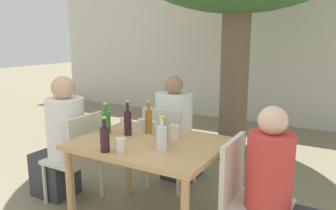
# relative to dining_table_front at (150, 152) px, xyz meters

# --- Properties ---
(cafe_building_wall) EXTENTS (10.00, 0.08, 2.80)m
(cafe_building_wall) POSITION_rel_dining_table_front_xyz_m (0.00, 4.01, 0.73)
(cafe_building_wall) COLOR beige
(cafe_building_wall) RESTS_ON ground_plane
(dining_table_front) EXTENTS (1.18, 0.91, 0.76)m
(dining_table_front) POSITION_rel_dining_table_front_xyz_m (0.00, 0.00, 0.00)
(dining_table_front) COLOR tan
(dining_table_front) RESTS_ON ground_plane
(patio_chair_0) EXTENTS (0.44, 0.44, 0.89)m
(patio_chair_0) POSITION_rel_dining_table_front_xyz_m (-0.82, 0.00, -0.16)
(patio_chair_0) COLOR beige
(patio_chair_0) RESTS_ON ground_plane
(patio_chair_1) EXTENTS (0.44, 0.44, 0.89)m
(patio_chair_1) POSITION_rel_dining_table_front_xyz_m (0.82, 0.00, -0.16)
(patio_chair_1) COLOR beige
(patio_chair_1) RESTS_ON ground_plane
(patio_chair_2) EXTENTS (0.44, 0.44, 0.89)m
(patio_chair_2) POSITION_rel_dining_table_front_xyz_m (-0.24, 0.69, -0.16)
(patio_chair_2) COLOR beige
(patio_chair_2) RESTS_ON ground_plane
(person_seated_0) EXTENTS (0.58, 0.37, 1.24)m
(person_seated_0) POSITION_rel_dining_table_front_xyz_m (-1.05, -0.00, -0.10)
(person_seated_0) COLOR #383842
(person_seated_0) RESTS_ON ground_plane
(person_seated_1) EXTENTS (0.56, 0.32, 1.16)m
(person_seated_1) POSITION_rel_dining_table_front_xyz_m (1.06, -0.00, -0.16)
(person_seated_1) COLOR #383842
(person_seated_1) RESTS_ON ground_plane
(person_seated_2) EXTENTS (0.40, 0.60, 1.20)m
(person_seated_2) POSITION_rel_dining_table_front_xyz_m (-0.24, 0.91, -0.12)
(person_seated_2) COLOR #383842
(person_seated_2) RESTS_ON ground_plane
(wine_bottle_0) EXTENTS (0.07, 0.07, 0.27)m
(wine_bottle_0) POSITION_rel_dining_table_front_xyz_m (-0.15, -0.38, 0.20)
(wine_bottle_0) COLOR #331923
(wine_bottle_0) RESTS_ON dining_table_front
(green_bottle_1) EXTENTS (0.08, 0.08, 0.28)m
(green_bottle_1) POSITION_rel_dining_table_front_xyz_m (-0.46, -0.00, 0.20)
(green_bottle_1) COLOR #287A38
(green_bottle_1) RESTS_ON dining_table_front
(amber_bottle_2) EXTENTS (0.07, 0.07, 0.23)m
(amber_bottle_2) POSITION_rel_dining_table_front_xyz_m (0.15, -0.02, 0.18)
(amber_bottle_2) COLOR #9E661E
(amber_bottle_2) RESTS_ON dining_table_front
(water_bottle_3) EXTENTS (0.08, 0.08, 0.27)m
(water_bottle_3) POSITION_rel_dining_table_front_xyz_m (0.20, -0.15, 0.20)
(water_bottle_3) COLOR silver
(water_bottle_3) RESTS_ON dining_table_front
(amber_bottle_4) EXTENTS (0.06, 0.06, 0.29)m
(amber_bottle_4) POSITION_rel_dining_table_front_xyz_m (-0.14, 0.19, 0.21)
(amber_bottle_4) COLOR #9E661E
(amber_bottle_4) RESTS_ON dining_table_front
(wine_bottle_5) EXTENTS (0.07, 0.07, 0.31)m
(wine_bottle_5) POSITION_rel_dining_table_front_xyz_m (-0.26, 0.05, 0.21)
(wine_bottle_5) COLOR #331923
(wine_bottle_5) RESTS_ON dining_table_front
(drinking_glass_0) EXTENTS (0.08, 0.08, 0.10)m
(drinking_glass_0) POSITION_rel_dining_table_front_xyz_m (-0.24, 0.24, 0.15)
(drinking_glass_0) COLOR white
(drinking_glass_0) RESTS_ON dining_table_front
(drinking_glass_1) EXTENTS (0.06, 0.06, 0.08)m
(drinking_glass_1) POSITION_rel_dining_table_front_xyz_m (-0.15, 0.31, 0.13)
(drinking_glass_1) COLOR white
(drinking_glass_1) RESTS_ON dining_table_front
(drinking_glass_2) EXTENTS (0.08, 0.08, 0.08)m
(drinking_glass_2) POSITION_rel_dining_table_front_xyz_m (-0.46, 0.27, 0.14)
(drinking_glass_2) COLOR silver
(drinking_glass_2) RESTS_ON dining_table_front
(drinking_glass_3) EXTENTS (0.08, 0.08, 0.12)m
(drinking_glass_3) POSITION_rel_dining_table_front_xyz_m (0.13, 0.18, 0.15)
(drinking_glass_3) COLOR silver
(drinking_glass_3) RESTS_ON dining_table_front
(drinking_glass_4) EXTENTS (0.07, 0.07, 0.11)m
(drinking_glass_4) POSITION_rel_dining_table_front_xyz_m (-0.04, -0.33, 0.15)
(drinking_glass_4) COLOR silver
(drinking_glass_4) RESTS_ON dining_table_front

